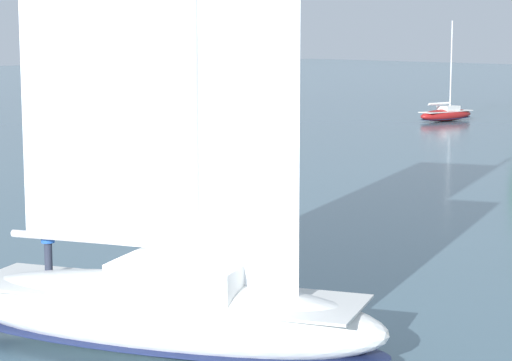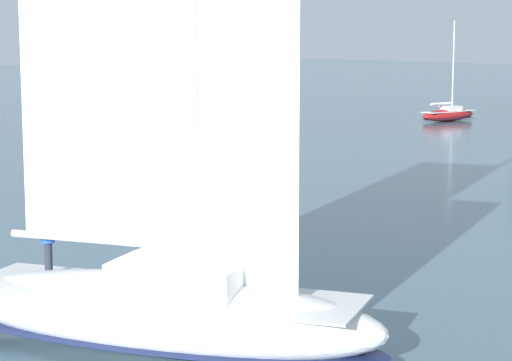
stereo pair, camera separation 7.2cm
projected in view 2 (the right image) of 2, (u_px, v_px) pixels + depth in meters
ground_plane at (163, 351)px, 24.07m from camera, size 400.00×400.00×0.00m
sailboat_main at (163, 303)px, 23.89m from camera, size 11.32×8.18×15.38m
sailboat_moored_far_slip at (448, 114)px, 87.19m from camera, size 2.11×6.40×8.70m
motor_tender at (203, 233)px, 35.86m from camera, size 4.12×3.12×1.48m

